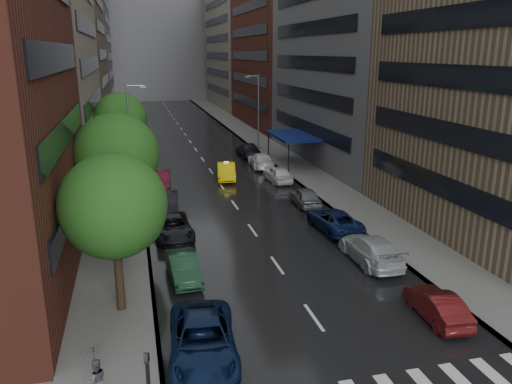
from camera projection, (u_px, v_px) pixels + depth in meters
ground at (350, 369)px, 19.26m from camera, size 220.00×220.00×0.00m
road at (192, 144)px, 65.93m from camera, size 14.00×140.00×0.01m
sidewalk_left at (122, 147)px, 63.81m from camera, size 4.00×140.00×0.15m
sidewalk_right at (258, 141)px, 68.02m from camera, size 4.00×140.00×0.15m
buildings_left at (67, 19)px, 66.29m from camera, size 8.00×108.00×38.00m
buildings_right at (287, 28)px, 71.60m from camera, size 8.05×109.10×36.00m
building_far at (157, 34)px, 125.06m from camera, size 40.00×14.00×32.00m
tree_near at (113, 206)px, 22.10m from camera, size 4.78×4.78×7.62m
tree_mid at (117, 155)px, 30.65m from camera, size 5.20×5.20×8.28m
tree_far at (120, 119)px, 48.13m from camera, size 5.06×5.06×8.06m
taxi at (226, 171)px, 47.65m from camera, size 2.39×4.97×1.57m
parked_cars_left at (176, 238)px, 30.60m from camera, size 3.17×31.63×1.58m
parked_cars_right at (295, 188)px, 41.77m from camera, size 2.69×42.69×1.59m
ped_black_umbrella at (95, 368)px, 17.02m from camera, size 0.96×0.98×2.09m
street_lamp_left at (131, 133)px, 44.13m from camera, size 1.74×0.22×9.00m
street_lamp_right at (258, 109)px, 61.74m from camera, size 1.74×0.22×9.00m
awning at (292, 136)px, 53.18m from camera, size 4.00×8.00×3.12m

